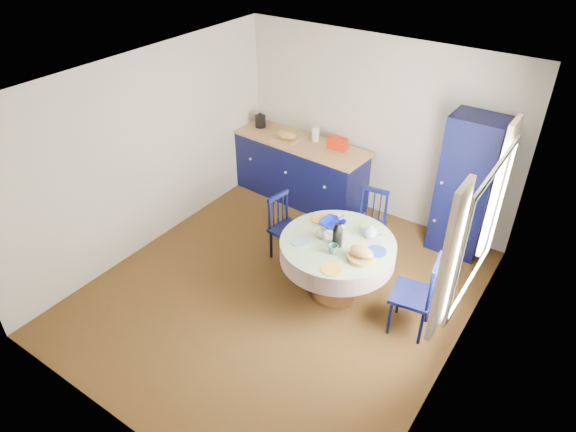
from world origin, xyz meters
name	(u,v)px	position (x,y,z in m)	size (l,w,h in m)	color
floor	(281,290)	(0.00, 0.00, 0.00)	(4.50, 4.50, 0.00)	black
ceiling	(278,86)	(0.00, 0.00, 2.50)	(4.50, 4.50, 0.00)	white
wall_back	(375,129)	(0.00, 2.25, 1.25)	(4.00, 0.02, 2.50)	beige
wall_left	(148,153)	(-2.00, 0.00, 1.25)	(0.02, 4.50, 2.50)	beige
wall_right	(467,270)	(2.00, 0.00, 1.25)	(0.02, 4.50, 2.50)	beige
window	(479,226)	(1.95, 0.30, 1.52)	(0.10, 1.74, 1.45)	white
kitchen_counter	(299,169)	(-1.00, 1.90, 0.48)	(2.15, 0.79, 1.18)	black
pantry_cabinet	(467,187)	(1.40, 2.00, 0.92)	(0.65, 0.48, 1.84)	black
dining_table	(338,251)	(0.58, 0.30, 0.65)	(1.28, 1.28, 1.05)	brown
chair_left	(286,227)	(-0.34, 0.60, 0.44)	(0.42, 0.44, 0.87)	black
chair_far	(368,223)	(0.48, 1.25, 0.45)	(0.43, 0.41, 0.90)	black
chair_right	(417,294)	(1.52, 0.30, 0.49)	(0.48, 0.49, 0.98)	black
mug_a	(321,233)	(0.36, 0.28, 0.82)	(0.12, 0.12, 0.09)	silver
mug_b	(333,249)	(0.62, 0.09, 0.82)	(0.11, 0.11, 0.10)	#2B6D5E
mug_c	(371,234)	(0.82, 0.57, 0.82)	(0.12, 0.12, 0.09)	black
mug_d	(341,218)	(0.40, 0.66, 0.82)	(0.09, 0.09, 0.09)	silver
cobalt_bowl	(333,224)	(0.37, 0.52, 0.81)	(0.27, 0.27, 0.07)	#030A7C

